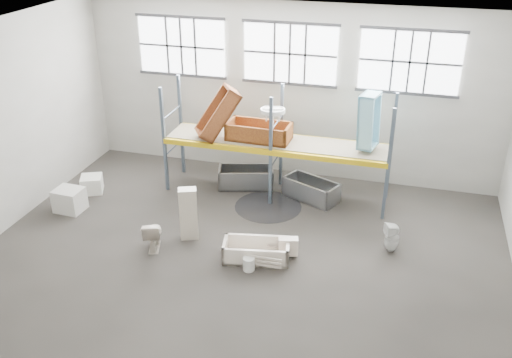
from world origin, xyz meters
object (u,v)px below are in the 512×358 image
(bathtub_beige, at_px, (256,251))
(bucket, at_px, (249,264))
(toilet_beige, at_px, (153,234))
(blue_tub_upright, at_px, (369,121))
(steel_tub_left, at_px, (246,177))
(steel_tub_right, at_px, (311,190))
(rust_tub_flat, at_px, (259,132))
(cistern_tall, at_px, (188,214))
(toilet_white, at_px, (392,238))
(carton_near, at_px, (70,200))

(bathtub_beige, xyz_separation_m, bucket, (-0.04, -0.45, -0.07))
(toilet_beige, bearing_deg, blue_tub_upright, -160.46)
(toilet_beige, xyz_separation_m, bucket, (2.42, -0.26, -0.22))
(steel_tub_left, distance_m, steel_tub_right, 1.94)
(rust_tub_flat, relative_size, bucket, 5.46)
(rust_tub_flat, bearing_deg, blue_tub_upright, 1.16)
(steel_tub_left, distance_m, rust_tub_flat, 1.62)
(bathtub_beige, height_order, cistern_tall, cistern_tall)
(toilet_white, relative_size, blue_tub_upright, 0.52)
(cistern_tall, height_order, toilet_white, cistern_tall)
(bathtub_beige, height_order, carton_near, carton_near)
(bathtub_beige, bearing_deg, blue_tub_upright, 47.42)
(bathtub_beige, distance_m, cistern_tall, 1.92)
(bathtub_beige, relative_size, steel_tub_right, 1.01)
(toilet_white, height_order, bucket, toilet_white)
(toilet_white, height_order, blue_tub_upright, blue_tub_upright)
(steel_tub_left, height_order, steel_tub_right, steel_tub_left)
(toilet_white, xyz_separation_m, blue_tub_upright, (-0.91, 2.11, 2.03))
(toilet_white, height_order, steel_tub_right, toilet_white)
(blue_tub_upright, bearing_deg, steel_tub_right, -177.78)
(toilet_beige, distance_m, bucket, 2.44)
(bathtub_beige, xyz_separation_m, steel_tub_right, (0.66, 3.22, 0.05))
(bathtub_beige, relative_size, toilet_white, 2.05)
(rust_tub_flat, xyz_separation_m, carton_near, (-4.52, -2.36, -1.51))
(steel_tub_right, relative_size, rust_tub_flat, 0.88)
(blue_tub_upright, relative_size, carton_near, 1.98)
(carton_near, bearing_deg, bathtub_beige, -9.05)
(bathtub_beige, height_order, steel_tub_right, steel_tub_right)
(toilet_white, bearing_deg, carton_near, -112.55)
(steel_tub_right, relative_size, blue_tub_upright, 1.06)
(steel_tub_right, bearing_deg, blue_tub_upright, 2.22)
(cistern_tall, relative_size, bucket, 4.25)
(steel_tub_left, height_order, blue_tub_upright, blue_tub_upright)
(bucket, bearing_deg, steel_tub_right, 79.23)
(bathtub_beige, bearing_deg, toilet_beige, 173.84)
(rust_tub_flat, height_order, bucket, rust_tub_flat)
(cistern_tall, distance_m, blue_tub_upright, 5.08)
(toilet_beige, relative_size, rust_tub_flat, 0.44)
(toilet_white, relative_size, steel_tub_right, 0.49)
(steel_tub_right, distance_m, bucket, 3.74)
(bathtub_beige, xyz_separation_m, carton_near, (-5.35, 0.85, 0.08))
(rust_tub_flat, bearing_deg, bathtub_beige, -75.52)
(cistern_tall, distance_m, steel_tub_right, 3.73)
(toilet_white, bearing_deg, steel_tub_right, -156.64)
(rust_tub_flat, height_order, carton_near, rust_tub_flat)
(toilet_white, bearing_deg, toilet_beige, -100.53)
(rust_tub_flat, bearing_deg, toilet_white, -28.49)
(toilet_beige, relative_size, carton_near, 1.05)
(toilet_beige, bearing_deg, carton_near, -38.15)
(cistern_tall, height_order, bucket, cistern_tall)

